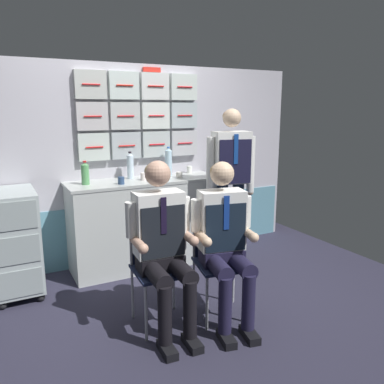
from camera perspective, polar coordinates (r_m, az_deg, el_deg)
The scene contains 17 objects.
ground at distance 3.49m, azimuth -1.23°, elevation -17.13°, with size 4.80×4.80×0.04m, color #282637.
galley_bulkhead at distance 4.36m, azimuth -9.20°, elevation 4.15°, with size 4.20×0.14×2.15m.
galley_counter at distance 4.26m, azimuth -6.68°, elevation -4.47°, with size 1.63×0.53×0.95m.
service_trolley at distance 3.91m, azimuth -24.45°, elevation -6.37°, with size 0.40×0.65×0.97m.
folding_chair_left at distance 3.15m, azimuth -5.26°, elevation -9.30°, with size 0.42×0.43×0.86m.
crew_member_left at distance 2.95m, azimuth -4.31°, elevation -6.83°, with size 0.51×0.64×1.31m.
folding_chair_center at distance 3.27m, azimuth 3.77°, elevation -8.47°, with size 0.47×0.47×0.86m.
crew_member_center at distance 3.07m, azimuth 4.82°, elevation -6.39°, with size 0.51×0.66×1.28m.
crew_member_standing at distance 4.07m, azimuth 5.69°, elevation 2.43°, with size 0.53×0.31×1.68m.
water_bottle_clear at distance 3.97m, azimuth -15.33°, elevation 2.64°, with size 0.08×0.08×0.24m.
water_bottle_tall at distance 4.36m, azimuth -3.45°, elevation 4.42°, with size 0.08×0.08×0.32m.
water_bottle_short at distance 4.20m, azimuth -9.00°, elevation 3.79°, with size 0.07×0.07×0.29m.
paper_cup_tan at distance 4.11m, azimuth -7.10°, elevation 2.30°, with size 0.06×0.06×0.08m.
espresso_cup_small at distance 4.23m, azimuth -1.87°, elevation 2.55°, with size 0.07×0.07×0.06m.
paper_cup_blue at distance 3.92m, azimuth -10.31°, elevation 1.68°, with size 0.06×0.06×0.07m.
coffee_cup_spare at distance 4.55m, azimuth -0.39°, elevation 3.34°, with size 0.06×0.06×0.08m.
snack_banana at distance 4.20m, azimuth -5.00°, elevation 2.27°, with size 0.17×0.10×0.04m.
Camera 1 is at (-1.35, -2.73, 1.68)m, focal length 36.53 mm.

